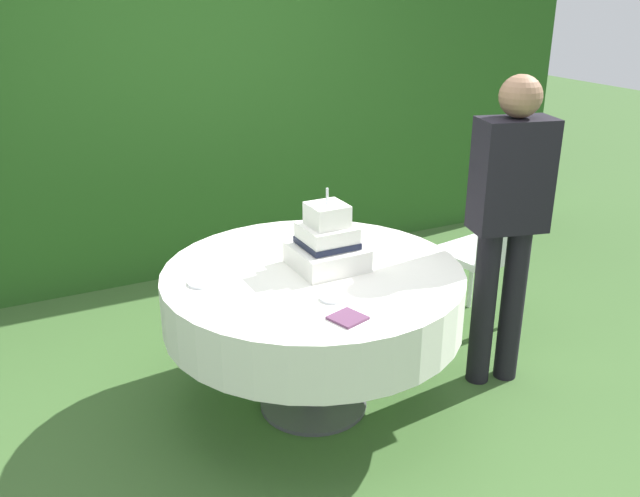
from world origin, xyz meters
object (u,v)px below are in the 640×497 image
Objects in this scene: serving_plate_near at (202,283)px; serving_plate_far at (332,298)px; napkin_stack at (348,318)px; garden_chair at (488,246)px; cake_table at (313,295)px; standing_person at (508,214)px; wedding_cake at (327,244)px.

serving_plate_near is 1.20× the size of serving_plate_far.
napkin_stack is 0.14× the size of garden_chair.
garden_chair reaches higher than cake_table.
serving_plate_near is 1.02× the size of napkin_stack.
napkin_stack is 1.58m from garden_chair.
serving_plate_far is 1.05m from standing_person.
standing_person is at bearing 15.84° from napkin_stack.
wedding_cake is 0.24× the size of standing_person.
garden_chair is (1.36, 0.77, -0.20)m from napkin_stack.
wedding_cake reaches higher than napkin_stack.
wedding_cake is 0.60m from serving_plate_near.
standing_person reaches higher than serving_plate_far.
garden_chair is (1.19, 0.26, -0.31)m from wedding_cake.
standing_person is at bearing -11.01° from serving_plate_near.
serving_plate_near is (-0.59, 0.07, -0.11)m from wedding_cake.
wedding_cake is 1.26m from garden_chair.
wedding_cake is 0.37m from serving_plate_far.
wedding_cake is 3.00× the size of serving_plate_near.
standing_person reaches higher than cake_table.
napkin_stack is at bearing -54.57° from serving_plate_near.
serving_plate_near is at bearing 138.13° from serving_plate_far.
cake_table is 0.53m from napkin_stack.
standing_person is (0.96, -0.20, 0.32)m from cake_table.
napkin_stack is (-0.03, -0.19, -0.00)m from serving_plate_far.
serving_plate_far is at bearing -41.87° from serving_plate_near.
serving_plate_near is 1.51m from standing_person.
cake_table is 3.67× the size of wedding_cake.
garden_chair is 0.56× the size of standing_person.
serving_plate_near is at bearing 125.43° from napkin_stack.
serving_plate_far is 0.85× the size of napkin_stack.
standing_person is (0.89, -0.21, 0.07)m from wedding_cake.
serving_plate_near and serving_plate_far have the same top height.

